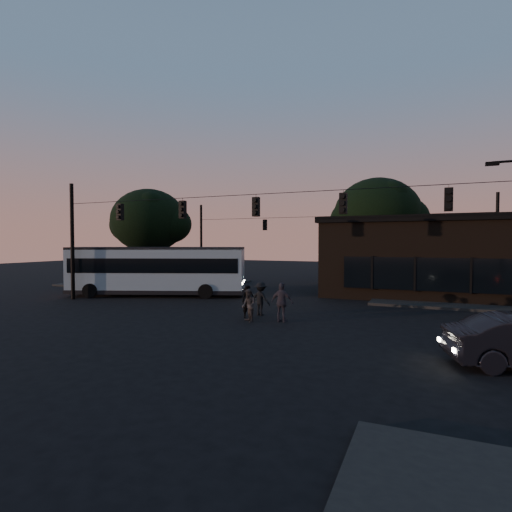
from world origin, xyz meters
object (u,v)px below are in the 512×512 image
at_px(building, 440,256).
at_px(pedestrian_d, 261,299).
at_px(pedestrian_b, 249,305).
at_px(pedestrian_a, 248,301).
at_px(pedestrian_c, 282,302).
at_px(bus, 158,268).

bearing_deg(building, pedestrian_d, -124.71).
distance_m(pedestrian_b, pedestrian_d, 1.77).
xyz_separation_m(pedestrian_a, pedestrian_c, (1.89, -0.31, 0.11)).
height_order(building, pedestrian_d, building).
bearing_deg(pedestrian_a, bus, 125.11).
height_order(pedestrian_a, pedestrian_d, pedestrian_d).
relative_size(building, bus, 1.27).
bearing_deg(building, bus, -154.94).
bearing_deg(pedestrian_b, building, 104.32).
distance_m(bus, pedestrian_a, 10.38).
bearing_deg(pedestrian_a, building, 29.40).
xyz_separation_m(building, pedestrian_a, (-8.88, -13.27, -1.90)).
height_order(building, pedestrian_a, building).
distance_m(building, bus, 19.87).
height_order(bus, pedestrian_b, bus).
xyz_separation_m(pedestrian_a, pedestrian_b, (0.44, -0.87, -0.04)).
height_order(bus, pedestrian_c, bus).
xyz_separation_m(pedestrian_b, pedestrian_d, (-0.12, 1.77, 0.08)).
bearing_deg(pedestrian_a, pedestrian_c, -36.18).
bearing_deg(pedestrian_c, building, -115.20).
bearing_deg(pedestrian_d, building, -108.95).
bearing_deg(pedestrian_d, bus, -7.02).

